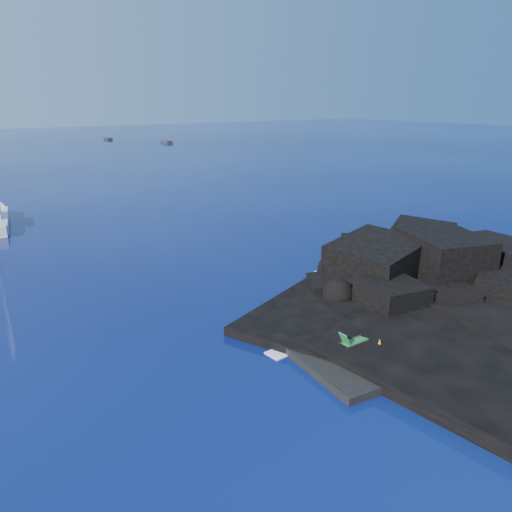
% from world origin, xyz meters
% --- Properties ---
extents(ground, '(400.00, 400.00, 0.00)m').
position_xyz_m(ground, '(0.00, 0.00, 0.00)').
color(ground, '#030333').
rests_on(ground, ground).
extents(headland, '(24.00, 24.00, 3.60)m').
position_xyz_m(headland, '(13.00, 3.00, 0.00)').
color(headland, black).
rests_on(headland, ground).
extents(beach, '(9.08, 6.86, 0.70)m').
position_xyz_m(beach, '(4.50, 0.50, 0.00)').
color(beach, black).
rests_on(beach, ground).
extents(surf_foam, '(10.00, 8.00, 0.06)m').
position_xyz_m(surf_foam, '(5.00, 5.00, 0.00)').
color(surf_foam, white).
rests_on(surf_foam, ground).
extents(deck_chair, '(1.40, 0.62, 0.96)m').
position_xyz_m(deck_chair, '(3.03, 0.78, 0.83)').
color(deck_chair, '#1B7B35').
rests_on(deck_chair, beach).
extents(towel, '(2.04, 1.39, 0.05)m').
position_xyz_m(towel, '(6.56, -0.89, 0.37)').
color(towel, white).
rests_on(towel, beach).
extents(sunbather, '(1.63, 0.84, 0.21)m').
position_xyz_m(sunbather, '(6.56, -0.89, 0.50)').
color(sunbather, '#E79C79').
rests_on(sunbather, towel).
extents(marker_cone, '(0.42, 0.42, 0.51)m').
position_xyz_m(marker_cone, '(3.82, 0.02, 0.61)').
color(marker_cone, orange).
rests_on(marker_cone, beach).
extents(distant_boat_a, '(1.33, 4.16, 0.55)m').
position_xyz_m(distant_boat_a, '(34.13, 127.25, 0.00)').
color(distant_boat_a, black).
rests_on(distant_boat_a, ground).
extents(distant_boat_b, '(1.58, 4.85, 0.64)m').
position_xyz_m(distant_boat_b, '(43.21, 108.67, 0.00)').
color(distant_boat_b, '#29292E').
rests_on(distant_boat_b, ground).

